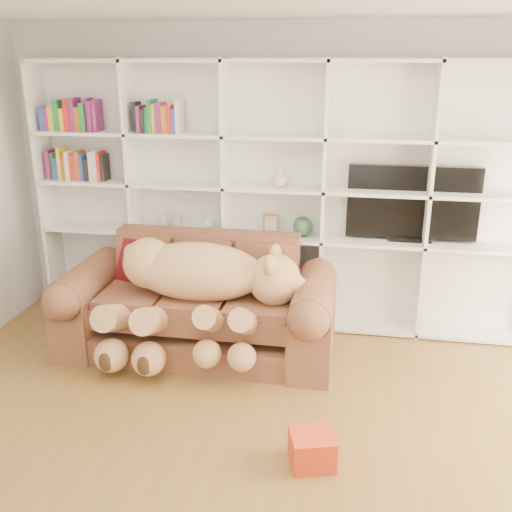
% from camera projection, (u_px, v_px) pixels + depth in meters
% --- Properties ---
extents(floor, '(5.00, 5.00, 0.00)m').
position_uv_depth(floor, '(216.00, 488.00, 3.34)').
color(floor, brown).
rests_on(floor, ground).
extents(wall_back, '(5.00, 0.02, 2.70)m').
position_uv_depth(wall_back, '(278.00, 178.00, 5.23)').
color(wall_back, silver).
rests_on(wall_back, floor).
extents(bookshelf, '(4.43, 0.35, 2.40)m').
position_uv_depth(bookshelf, '(250.00, 185.00, 5.15)').
color(bookshelf, white).
rests_on(bookshelf, floor).
extents(sofa, '(2.28, 0.98, 0.96)m').
position_uv_depth(sofa, '(199.00, 309.00, 4.86)').
color(sofa, brown).
rests_on(sofa, floor).
extents(teddy_bear, '(1.62, 0.91, 0.94)m').
position_uv_depth(teddy_bear, '(196.00, 286.00, 4.58)').
color(teddy_bear, tan).
rests_on(teddy_bear, sofa).
extents(throw_pillow, '(0.46, 0.34, 0.43)m').
position_uv_depth(throw_pillow, '(139.00, 263.00, 5.00)').
color(throw_pillow, '#5B0F0F').
rests_on(throw_pillow, sofa).
extents(gift_box, '(0.32, 0.31, 0.21)m').
position_uv_depth(gift_box, '(312.00, 449.00, 3.51)').
color(gift_box, red).
rests_on(gift_box, floor).
extents(tv, '(1.12, 0.18, 0.66)m').
position_uv_depth(tv, '(412.00, 204.00, 4.95)').
color(tv, black).
rests_on(tv, bookshelf).
extents(picture_frame, '(0.15, 0.06, 0.18)m').
position_uv_depth(picture_frame, '(271.00, 224.00, 5.18)').
color(picture_frame, brown).
rests_on(picture_frame, bookshelf).
extents(green_vase, '(0.18, 0.18, 0.18)m').
position_uv_depth(green_vase, '(303.00, 226.00, 5.13)').
color(green_vase, '#2B5432').
rests_on(green_vase, bookshelf).
extents(figurine_tall, '(0.10, 0.10, 0.16)m').
position_uv_depth(figurine_tall, '(163.00, 221.00, 5.35)').
color(figurine_tall, beige).
rests_on(figurine_tall, bookshelf).
extents(figurine_short, '(0.10, 0.10, 0.13)m').
position_uv_depth(figurine_short, '(177.00, 223.00, 5.34)').
color(figurine_short, beige).
rests_on(figurine_short, bookshelf).
extents(snow_globe, '(0.12, 0.12, 0.12)m').
position_uv_depth(snow_globe, '(209.00, 225.00, 5.29)').
color(snow_globe, white).
rests_on(snow_globe, bookshelf).
extents(shelf_vase, '(0.20, 0.20, 0.17)m').
position_uv_depth(shelf_vase, '(279.00, 177.00, 5.03)').
color(shelf_vase, beige).
rests_on(shelf_vase, bookshelf).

